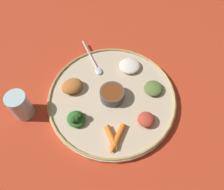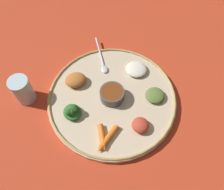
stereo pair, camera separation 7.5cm
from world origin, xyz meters
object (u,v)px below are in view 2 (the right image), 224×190
greens_pile (72,112)px  spoon (102,60)px  center_bowl (112,94)px  carrot_outer (108,138)px  drinking_glass (23,91)px  carrot_near_spoon (102,137)px

greens_pile → spoon: bearing=155.1°
center_bowl → carrot_outer: (0.15, -0.02, -0.01)m
center_bowl → drinking_glass: (-0.02, -0.29, 0.00)m
spoon → greens_pile: greens_pile is taller
center_bowl → greens_pile: greens_pile is taller
center_bowl → greens_pile: 0.14m
spoon → drinking_glass: (0.13, -0.26, 0.02)m
greens_pile → carrot_outer: greens_pile is taller
center_bowl → carrot_outer: bearing=-7.6°
drinking_glass → spoon: bearing=116.9°
center_bowl → drinking_glass: bearing=-94.7°
drinking_glass → greens_pile: bearing=63.9°
spoon → greens_pile: size_ratio=2.12×
center_bowl → carrot_outer: center_bowl is taller
spoon → carrot_near_spoon: carrot_near_spoon is taller
greens_pile → carrot_outer: size_ratio=0.95×
carrot_near_spoon → carrot_outer: size_ratio=0.97×
spoon → carrot_outer: size_ratio=2.01×
spoon → drinking_glass: bearing=-63.1°
center_bowl → carrot_near_spoon: bearing=-14.3°
spoon → carrot_outer: bearing=1.8°
spoon → drinking_glass: size_ratio=1.76×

